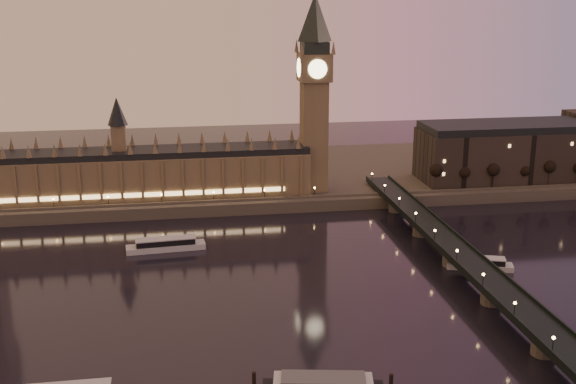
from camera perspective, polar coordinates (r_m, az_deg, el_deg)
name	(u,v)px	position (r m, az deg, el deg)	size (l,w,h in m)	color
ground	(232,299)	(268.15, -4.44, -8.43)	(700.00, 700.00, 0.00)	black
far_embankment	(259,177)	(425.46, -2.31, 1.22)	(560.00, 130.00, 6.00)	#423D35
palace_of_westminster	(132,168)	(376.09, -12.19, 1.87)	(180.00, 26.62, 52.00)	brown
big_ben	(314,81)	(374.93, 2.09, 8.74)	(17.68, 17.68, 104.00)	brown
westminster_bridge	(470,270)	(287.22, 14.16, -6.00)	(13.20, 260.00, 15.30)	black
city_block	(552,147)	(440.18, 20.11, 3.33)	(155.00, 45.00, 34.00)	black
bare_tree_0	(436,174)	(390.03, 11.62, 1.42)	(6.09, 6.09, 12.38)	black
bare_tree_1	(465,173)	(395.99, 13.82, 1.50)	(6.09, 6.09, 12.38)	black
bare_tree_2	(494,171)	(402.52, 15.95, 1.57)	(6.09, 6.09, 12.38)	black
bare_tree_3	(522,170)	(409.59, 18.01, 1.64)	(6.09, 6.09, 12.38)	black
bare_tree_4	(550,169)	(417.17, 20.00, 1.71)	(6.09, 6.09, 12.38)	black
cruise_boat_a	(166,245)	(318.93, -9.64, -4.13)	(34.48, 10.03, 5.44)	silver
cruise_boat_b	(480,264)	(304.30, 14.91, -5.49)	(27.07, 14.15, 4.86)	silver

